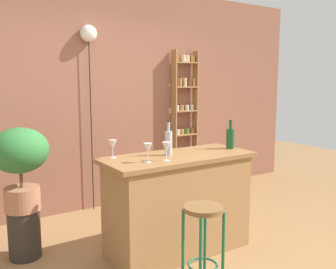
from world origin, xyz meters
TOP-DOWN VIEW (x-y plane):
  - ground at (0.00, 0.00)m, footprint 12.00×12.00m
  - back_wall at (0.00, 1.95)m, footprint 6.40×0.10m
  - kitchen_counter at (0.00, 0.30)m, footprint 1.44×0.61m
  - bar_stool at (-0.24, -0.38)m, footprint 0.30×0.30m
  - spice_shelf at (1.17, 1.82)m, footprint 0.39×0.12m
  - plant_stool at (-1.25, 0.96)m, footprint 0.29×0.29m
  - potted_plant at (-1.25, 0.96)m, footprint 0.51×0.46m
  - bottle_wine_red at (0.63, 0.29)m, footprint 0.08×0.08m
  - bottle_sauce_amber at (-0.08, 0.35)m, footprint 0.07×0.07m
  - wine_glass_left at (-0.56, 0.52)m, footprint 0.07×0.07m
  - wine_glass_center at (-0.39, 0.19)m, footprint 0.07×0.07m
  - wine_glass_right at (-0.23, 0.16)m, footprint 0.07×0.07m
  - pendant_globe_light at (-0.23, 1.84)m, footprint 0.20×0.20m

SIDE VIEW (x-z plane):
  - ground at x=0.00m, z-range 0.00..0.00m
  - plant_stool at x=-1.25m, z-range 0.00..0.45m
  - kitchen_counter at x=0.00m, z-range 0.00..0.94m
  - bar_stool at x=-0.24m, z-range 0.16..0.84m
  - potted_plant at x=-1.25m, z-range 0.55..1.30m
  - bottle_wine_red at x=0.63m, z-range 0.90..1.19m
  - wine_glass_left at x=-0.56m, z-range 0.97..1.13m
  - wine_glass_center at x=-0.39m, z-range 0.97..1.13m
  - wine_glass_right at x=-0.23m, z-range 0.97..1.13m
  - bottle_sauce_amber at x=-0.08m, z-range 0.90..1.22m
  - spice_shelf at x=1.17m, z-range 0.07..2.10m
  - back_wall at x=0.00m, z-range 0.00..2.80m
  - pendant_globe_light at x=-0.23m, z-range 0.99..3.26m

